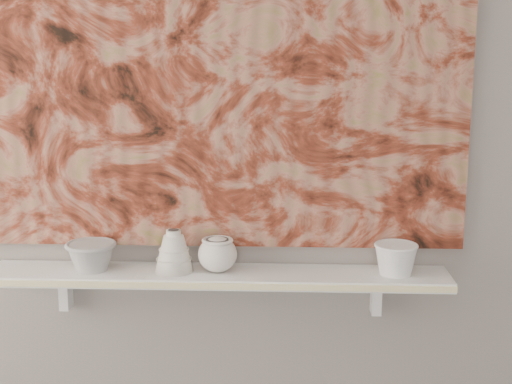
# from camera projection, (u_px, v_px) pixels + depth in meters

# --- Properties ---
(wall_back) EXTENTS (3.60, 0.00, 3.60)m
(wall_back) POSITION_uv_depth(u_px,v_px,m) (219.00, 130.00, 2.17)
(wall_back) COLOR gray
(wall_back) RESTS_ON floor
(shelf) EXTENTS (1.40, 0.18, 0.03)m
(shelf) POSITION_uv_depth(u_px,v_px,m) (217.00, 276.00, 2.16)
(shelf) COLOR white
(shelf) RESTS_ON wall_back
(shelf_stripe) EXTENTS (1.40, 0.01, 0.02)m
(shelf_stripe) POSITION_uv_depth(u_px,v_px,m) (214.00, 286.00, 2.07)
(shelf_stripe) COLOR beige
(shelf_stripe) RESTS_ON shelf
(bracket_left) EXTENTS (0.03, 0.06, 0.12)m
(bracket_left) POSITION_uv_depth(u_px,v_px,m) (66.00, 290.00, 2.26)
(bracket_left) COLOR white
(bracket_left) RESTS_ON wall_back
(bracket_right) EXTENTS (0.03, 0.06, 0.12)m
(bracket_right) POSITION_uv_depth(u_px,v_px,m) (376.00, 295.00, 2.22)
(bracket_right) COLOR white
(bracket_right) RESTS_ON wall_back
(painting) EXTENTS (1.50, 0.02, 1.10)m
(painting) POSITION_uv_depth(u_px,v_px,m) (217.00, 67.00, 2.11)
(painting) COLOR maroon
(painting) RESTS_ON wall_back
(house_motif) EXTENTS (0.09, 0.00, 0.08)m
(house_motif) POSITION_uv_depth(u_px,v_px,m) (367.00, 171.00, 2.15)
(house_motif) COLOR black
(house_motif) RESTS_ON painting
(bowl_grey) EXTENTS (0.17, 0.17, 0.09)m
(bowl_grey) POSITION_uv_depth(u_px,v_px,m) (91.00, 256.00, 2.16)
(bowl_grey) COLOR gray
(bowl_grey) RESTS_ON shelf
(cup_cream) EXTENTS (0.12, 0.12, 0.11)m
(cup_cream) POSITION_uv_depth(u_px,v_px,m) (218.00, 254.00, 2.15)
(cup_cream) COLOR silver
(cup_cream) RESTS_ON shelf
(bell_vessel) EXTENTS (0.14, 0.14, 0.13)m
(bell_vessel) POSITION_uv_depth(u_px,v_px,m) (174.00, 250.00, 2.15)
(bell_vessel) COLOR silver
(bell_vessel) RESTS_ON shelf
(bowl_white) EXTENTS (0.14, 0.14, 0.09)m
(bowl_white) POSITION_uv_depth(u_px,v_px,m) (396.00, 259.00, 2.13)
(bowl_white) COLOR white
(bowl_white) RESTS_ON shelf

